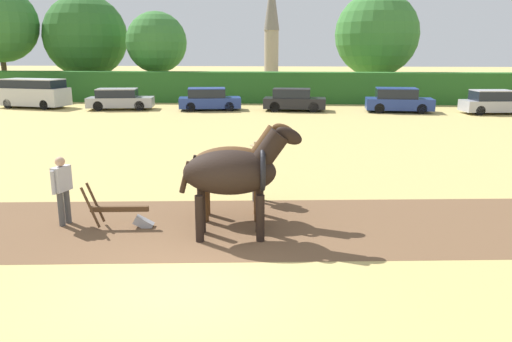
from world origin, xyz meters
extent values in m
plane|color=tan|center=(0.00, 0.00, 0.00)|extent=(240.00, 240.00, 0.00)
cube|color=brown|center=(-4.60, 2.39, 0.00)|extent=(33.96, 7.60, 0.01)
cube|color=#286023|center=(0.00, 31.25, 1.18)|extent=(55.64, 1.93, 2.35)
cylinder|color=brown|center=(-23.39, 34.11, 2.20)|extent=(0.44, 0.44, 4.40)
cylinder|color=brown|center=(-16.95, 36.64, 1.58)|extent=(0.44, 0.44, 3.16)
sphere|color=#2D6628|center=(-16.95, 36.64, 5.17)|extent=(7.31, 7.31, 7.31)
cylinder|color=#423323|center=(-9.87, 34.24, 1.62)|extent=(0.44, 0.44, 3.24)
sphere|color=#387533|center=(-9.87, 34.24, 4.63)|extent=(5.05, 5.05, 5.05)
cylinder|color=brown|center=(8.59, 36.49, 1.68)|extent=(0.44, 0.44, 3.35)
sphere|color=#387533|center=(8.59, 36.49, 5.29)|extent=(7.06, 7.06, 7.06)
cylinder|color=gray|center=(-2.02, 69.59, 3.44)|extent=(2.14, 2.14, 6.88)
cone|color=slate|center=(-2.02, 69.59, 11.08)|extent=(2.35, 2.35, 8.40)
ellipsoid|color=black|center=(0.50, 2.28, 1.46)|extent=(2.09, 1.22, 0.96)
cylinder|color=black|center=(1.12, 2.63, 0.51)|extent=(0.18, 0.18, 1.03)
cylinder|color=black|center=(1.17, 2.08, 0.51)|extent=(0.18, 0.18, 1.03)
cylinder|color=black|center=(-0.17, 2.49, 0.51)|extent=(0.18, 0.18, 1.03)
cylinder|color=black|center=(-0.12, 1.94, 0.51)|extent=(0.18, 0.18, 1.03)
cylinder|color=black|center=(1.34, 2.37, 1.96)|extent=(0.87, 0.54, 0.90)
ellipsoid|color=black|center=(1.75, 2.42, 2.25)|extent=(0.70, 0.33, 0.54)
cube|color=black|center=(1.52, 2.39, 2.16)|extent=(0.42, 0.12, 0.55)
cylinder|color=black|center=(-0.44, 2.18, 1.36)|extent=(0.31, 0.15, 0.71)
torus|color=black|center=(1.20, 2.36, 1.54)|extent=(0.21, 0.98, 0.97)
ellipsoid|color=#513319|center=(0.36, 3.57, 1.32)|extent=(2.04, 1.16, 0.91)
cylinder|color=#513319|center=(0.97, 3.90, 0.45)|extent=(0.18, 0.18, 0.91)
cylinder|color=#513319|center=(1.02, 3.37, 0.45)|extent=(0.18, 0.18, 0.91)
cylinder|color=#513319|center=(-0.29, 3.76, 0.45)|extent=(0.18, 0.18, 0.91)
cylinder|color=#513319|center=(-0.24, 3.24, 0.45)|extent=(0.18, 0.18, 0.91)
cylinder|color=#513319|center=(1.19, 3.66, 1.82)|extent=(0.87, 0.52, 0.93)
ellipsoid|color=#513319|center=(1.61, 3.70, 2.13)|extent=(0.70, 0.33, 0.54)
cube|color=black|center=(1.38, 3.68, 2.02)|extent=(0.44, 0.12, 0.58)
cylinder|color=black|center=(-0.56, 3.47, 1.22)|extent=(0.31, 0.15, 0.71)
torus|color=black|center=(1.04, 3.64, 1.39)|extent=(0.21, 0.93, 0.93)
cube|color=#4C331E|center=(-2.12, 2.66, 0.45)|extent=(1.34, 0.24, 0.12)
cube|color=#939399|center=(-1.59, 2.71, 0.10)|extent=(0.50, 0.25, 0.39)
cylinder|color=#4C331E|center=(-2.74, 2.79, 0.55)|extent=(0.40, 0.10, 0.96)
cylinder|color=#4C331E|center=(-2.69, 2.39, 0.55)|extent=(0.40, 0.10, 0.96)
cylinder|color=#4C4C4C|center=(-3.46, 2.87, 0.41)|extent=(0.14, 0.14, 0.82)
cylinder|color=#4C4C4C|center=(-3.52, 2.66, 0.41)|extent=(0.14, 0.14, 0.82)
cube|color=#B7B7BC|center=(-3.49, 2.76, 1.11)|extent=(0.32, 0.51, 0.58)
sphere|color=tan|center=(-3.49, 2.76, 1.52)|extent=(0.22, 0.22, 0.22)
cylinder|color=#B7B7BC|center=(-3.42, 3.04, 1.09)|extent=(0.09, 0.09, 0.55)
cylinder|color=#B7B7BC|center=(-3.56, 2.49, 1.09)|extent=(0.09, 0.09, 0.55)
cylinder|color=#4C4C4C|center=(0.95, 5.13, 0.40)|extent=(0.14, 0.14, 0.80)
cylinder|color=#4C4C4C|center=(0.82, 4.96, 0.40)|extent=(0.14, 0.14, 0.80)
cube|color=silver|center=(0.88, 5.05, 1.08)|extent=(0.44, 0.49, 0.56)
sphere|color=tan|center=(0.88, 5.05, 1.47)|extent=(0.22, 0.22, 0.22)
cylinder|color=silver|center=(1.05, 5.27, 1.05)|extent=(0.09, 0.09, 0.53)
cylinder|color=silver|center=(0.72, 4.83, 1.05)|extent=(0.09, 0.09, 0.53)
cylinder|color=tan|center=(0.88, 5.05, 1.54)|extent=(0.41, 0.41, 0.02)
cylinder|color=tan|center=(0.88, 5.05, 1.59)|extent=(0.20, 0.20, 0.10)
cube|color=#BCBCC1|center=(-16.70, 26.25, 0.79)|extent=(5.15, 2.86, 1.22)
cube|color=black|center=(-16.70, 26.25, 1.69)|extent=(4.54, 2.55, 0.57)
cube|color=#BCBCC1|center=(-16.70, 26.25, 2.00)|extent=(4.54, 2.55, 0.06)
cylinder|color=black|center=(-15.05, 26.82, 0.33)|extent=(0.70, 0.34, 0.67)
cylinder|color=black|center=(-15.38, 25.11, 0.33)|extent=(0.70, 0.34, 0.67)
cylinder|color=black|center=(-18.01, 27.39, 0.33)|extent=(0.70, 0.34, 0.67)
cylinder|color=black|center=(-18.34, 25.69, 0.33)|extent=(0.70, 0.34, 0.67)
cube|color=#9E9EA8|center=(-10.18, 25.67, 0.52)|extent=(4.65, 2.45, 0.66)
cube|color=black|center=(-10.40, 25.64, 1.11)|extent=(2.87, 2.00, 0.53)
cube|color=#9E9EA8|center=(-10.40, 25.64, 1.41)|extent=(2.87, 2.00, 0.06)
cylinder|color=black|center=(-8.95, 26.66, 0.33)|extent=(0.69, 0.32, 0.67)
cylinder|color=black|center=(-8.71, 25.12, 0.33)|extent=(0.69, 0.32, 0.67)
cylinder|color=black|center=(-11.66, 26.22, 0.33)|extent=(0.69, 0.32, 0.67)
cylinder|color=black|center=(-11.41, 24.69, 0.33)|extent=(0.69, 0.32, 0.67)
cube|color=navy|center=(-3.99, 25.80, 0.52)|extent=(4.39, 2.45, 0.70)
cube|color=black|center=(-4.19, 25.77, 1.16)|extent=(2.73, 1.99, 0.58)
cube|color=navy|center=(-4.19, 25.77, 1.48)|extent=(2.73, 1.99, 0.06)
cylinder|color=black|center=(-2.85, 26.78, 0.32)|extent=(0.66, 0.33, 0.63)
cylinder|color=black|center=(-2.59, 25.27, 0.32)|extent=(0.66, 0.33, 0.63)
cylinder|color=black|center=(-5.39, 26.33, 0.32)|extent=(0.66, 0.33, 0.63)
cylinder|color=black|center=(-5.12, 24.82, 0.32)|extent=(0.66, 0.33, 0.63)
cube|color=black|center=(1.78, 25.90, 0.53)|extent=(4.19, 1.89, 0.69)
cube|color=black|center=(1.58, 25.91, 1.15)|extent=(2.53, 1.66, 0.56)
cube|color=black|center=(1.58, 25.91, 1.46)|extent=(2.53, 1.66, 0.06)
cylinder|color=black|center=(3.09, 26.61, 0.34)|extent=(0.69, 0.24, 0.68)
cylinder|color=black|center=(3.03, 25.09, 0.34)|extent=(0.69, 0.24, 0.68)
cylinder|color=black|center=(0.53, 26.71, 0.34)|extent=(0.69, 0.24, 0.68)
cylinder|color=black|center=(0.48, 25.18, 0.34)|extent=(0.69, 0.24, 0.68)
cube|color=navy|center=(8.66, 25.69, 0.55)|extent=(4.39, 2.07, 0.73)
cube|color=black|center=(8.45, 25.70, 1.22)|extent=(2.67, 1.79, 0.62)
cube|color=navy|center=(8.45, 25.70, 1.56)|extent=(2.67, 1.79, 0.06)
cylinder|color=black|center=(10.04, 26.41, 0.33)|extent=(0.66, 0.26, 0.65)
cylinder|color=black|center=(9.94, 24.81, 0.33)|extent=(0.66, 0.26, 0.65)
cylinder|color=black|center=(7.38, 26.57, 0.33)|extent=(0.66, 0.26, 0.65)
cylinder|color=black|center=(7.29, 24.97, 0.33)|extent=(0.66, 0.26, 0.65)
cube|color=#A8A8B2|center=(14.58, 25.28, 0.52)|extent=(4.16, 2.16, 0.70)
cube|color=black|center=(14.38, 25.26, 1.16)|extent=(2.55, 1.81, 0.59)
cube|color=#A8A8B2|center=(14.38, 25.26, 1.49)|extent=(2.55, 1.81, 0.06)
cylinder|color=black|center=(15.73, 26.17, 0.30)|extent=(0.63, 0.29, 0.61)
cylinder|color=black|center=(13.27, 25.89, 0.30)|extent=(0.63, 0.29, 0.61)
cylinder|color=black|center=(13.44, 24.40, 0.30)|extent=(0.63, 0.29, 0.61)
camera|label=1|loc=(1.89, -7.99, 4.01)|focal=35.00mm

